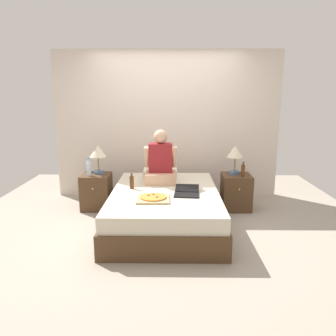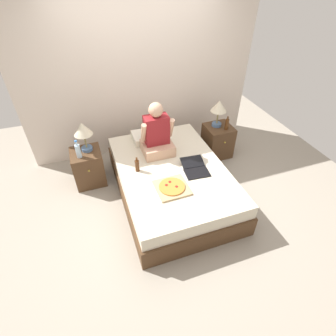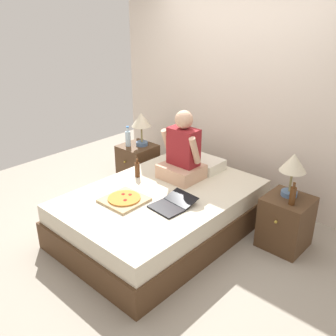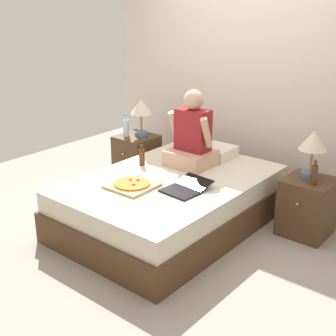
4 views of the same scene
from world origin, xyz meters
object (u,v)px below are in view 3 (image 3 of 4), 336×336
at_px(lamp_on_left_nightstand, 141,122).
at_px(nightstand_left, 138,164).
at_px(beer_bottle_on_bed, 137,169).
at_px(bed, 162,213).
at_px(pizza_box, 124,199).
at_px(water_bottle, 128,138).
at_px(laptop, 171,205).
at_px(lamp_on_right_nightstand, 293,166).
at_px(person_seated, 182,154).
at_px(beer_bottle, 293,195).
at_px(nightstand_right, 286,222).

bearing_deg(lamp_on_left_nightstand, nightstand_left, -128.63).
bearing_deg(beer_bottle_on_bed, bed, -10.88).
height_order(nightstand_left, pizza_box, nightstand_left).
distance_m(water_bottle, pizza_box, 1.44).
xyz_separation_m(lamp_on_left_nightstand, laptop, (1.34, -0.90, -0.36)).
distance_m(lamp_on_right_nightstand, person_seated, 1.19).
bearing_deg(bed, water_bottle, 153.30).
relative_size(lamp_on_left_nightstand, water_bottle, 1.63).
height_order(water_bottle, pizza_box, water_bottle).
bearing_deg(water_bottle, person_seated, -8.81).
distance_m(water_bottle, beer_bottle_on_bed, 0.88).
xyz_separation_m(lamp_on_left_nightstand, beer_bottle, (2.23, -0.15, -0.23)).
relative_size(nightstand_right, beer_bottle, 2.40).
distance_m(nightstand_left, laptop, 1.64).
relative_size(laptop, pizza_box, 1.08).
xyz_separation_m(nightstand_left, nightstand_right, (2.20, 0.00, 0.00)).
height_order(lamp_on_right_nightstand, laptop, lamp_on_right_nightstand).
xyz_separation_m(bed, pizza_box, (-0.14, -0.40, 0.27)).
xyz_separation_m(water_bottle, pizza_box, (1.04, -0.99, -0.15)).
relative_size(water_bottle, nightstand_right, 0.50).
distance_m(lamp_on_left_nightstand, beer_bottle_on_bed, 0.92).
distance_m(beer_bottle, person_seated, 1.26).
distance_m(laptop, beer_bottle_on_bed, 0.79).
height_order(water_bottle, laptop, water_bottle).
relative_size(lamp_on_left_nightstand, lamp_on_right_nightstand, 1.00).
bearing_deg(bed, beer_bottle_on_bed, 169.12).
bearing_deg(lamp_on_right_nightstand, nightstand_left, -178.68).
bearing_deg(bed, nightstand_right, 31.86).
distance_m(nightstand_left, pizza_box, 1.46).
bearing_deg(lamp_on_right_nightstand, pizza_box, -136.93).
relative_size(bed, beer_bottle_on_bed, 9.69).
relative_size(nightstand_left, lamp_on_right_nightstand, 1.23).
xyz_separation_m(lamp_on_right_nightstand, beer_bottle, (0.10, -0.15, -0.23)).
bearing_deg(beer_bottle, person_seated, -172.61).
bearing_deg(beer_bottle_on_bed, nightstand_left, 136.99).
distance_m(lamp_on_left_nightstand, water_bottle, 0.28).
height_order(nightstand_right, lamp_on_right_nightstand, lamp_on_right_nightstand).
bearing_deg(lamp_on_left_nightstand, pizza_box, -50.84).
relative_size(nightstand_left, pizza_box, 1.36).
bearing_deg(laptop, lamp_on_left_nightstand, 146.28).
bearing_deg(lamp_on_left_nightstand, beer_bottle_on_bed, -47.19).
relative_size(water_bottle, beer_bottle, 1.20).
height_order(beer_bottle, pizza_box, beer_bottle).
height_order(beer_bottle, beer_bottle_on_bed, beer_bottle).
bearing_deg(laptop, nightstand_left, 148.54).
relative_size(lamp_on_left_nightstand, pizza_box, 1.10).
bearing_deg(person_seated, laptop, -58.44).
relative_size(nightstand_left, laptop, 1.26).
bearing_deg(beer_bottle_on_bed, lamp_on_left_nightstand, 132.81).
bearing_deg(pizza_box, bed, 70.64).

